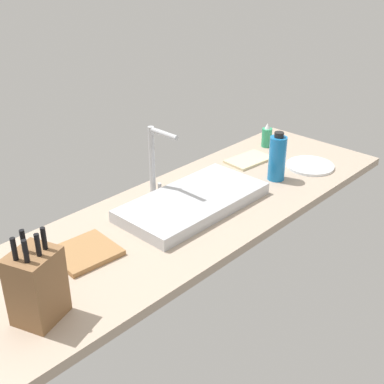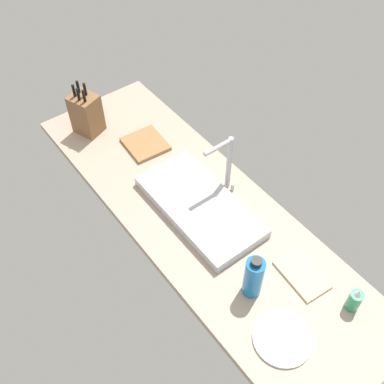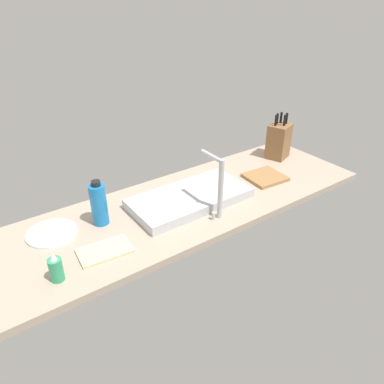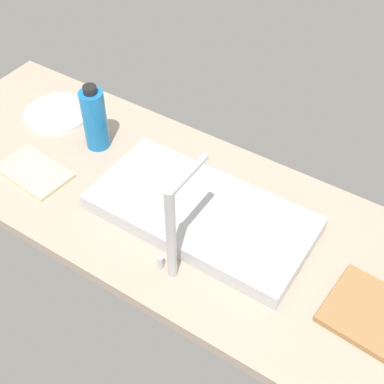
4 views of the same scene
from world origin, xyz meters
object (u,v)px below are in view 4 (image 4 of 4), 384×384
(sink_basin, at_px, (202,213))
(dinner_plate, at_px, (57,113))
(dish_towel, at_px, (34,172))
(water_bottle, at_px, (95,119))
(faucet, at_px, (174,223))
(cutting_board, at_px, (371,314))

(sink_basin, distance_m, dinner_plate, 0.66)
(dinner_plate, distance_m, dish_towel, 0.28)
(water_bottle, bearing_deg, dinner_plate, -11.03)
(water_bottle, relative_size, dinner_plate, 1.00)
(sink_basin, height_order, dinner_plate, sink_basin)
(sink_basin, distance_m, faucet, 0.23)
(water_bottle, bearing_deg, sink_basin, 168.71)
(dinner_plate, bearing_deg, cutting_board, 171.72)
(sink_basin, bearing_deg, faucet, 101.02)
(sink_basin, bearing_deg, cutting_board, 175.67)
(faucet, height_order, dish_towel, faucet)
(sink_basin, xyz_separation_m, cutting_board, (-0.49, 0.04, -0.01))
(faucet, bearing_deg, cutting_board, -163.28)
(faucet, xyz_separation_m, cutting_board, (-0.46, -0.14, -0.17))
(water_bottle, bearing_deg, dish_towel, 70.16)
(faucet, bearing_deg, dinner_plate, -23.87)
(water_bottle, distance_m, dinner_plate, 0.24)
(dinner_plate, height_order, dish_towel, same)
(faucet, xyz_separation_m, dinner_plate, (0.68, -0.30, -0.17))
(cutting_board, bearing_deg, sink_basin, -4.33)
(sink_basin, relative_size, dinner_plate, 2.77)
(cutting_board, bearing_deg, water_bottle, -7.64)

